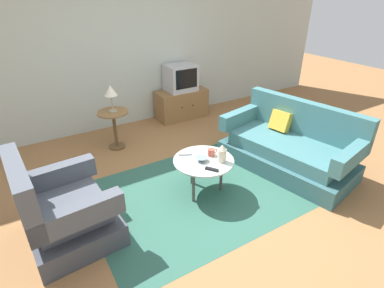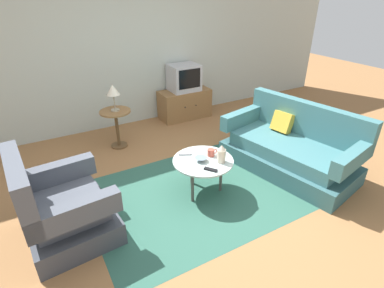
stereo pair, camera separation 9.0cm
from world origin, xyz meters
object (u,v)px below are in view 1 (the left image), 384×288
(television, at_px, (181,78))
(bowl, at_px, (201,159))
(armchair, at_px, (63,213))
(mug, at_px, (211,152))
(side_table, at_px, (114,122))
(tv_remote_silver, at_px, (185,154))
(table_lamp, at_px, (111,92))
(tv_remote_dark, at_px, (212,169))
(tv_stand, at_px, (181,104))
(coffee_table, at_px, (203,163))
(vase, at_px, (222,154))
(couch, at_px, (289,148))

(television, height_order, bowl, television)
(bowl, bearing_deg, armchair, 177.90)
(bowl, bearing_deg, mug, 15.43)
(side_table, xyz_separation_m, television, (1.47, 0.55, 0.34))
(mug, relative_size, tv_remote_silver, 0.83)
(side_table, distance_m, bowl, 1.75)
(table_lamp, bearing_deg, tv_remote_dark, -75.99)
(tv_remote_dark, relative_size, tv_remote_silver, 0.94)
(mug, bearing_deg, tv_stand, 69.57)
(table_lamp, relative_size, tv_remote_dark, 2.69)
(coffee_table, relative_size, vase, 3.27)
(armchair, bearing_deg, television, 126.43)
(coffee_table, height_order, mug, mug)
(coffee_table, relative_size, tv_remote_dark, 4.81)
(armchair, height_order, bowl, armchair)
(side_table, height_order, tv_remote_silver, side_table)
(couch, xyz_separation_m, tv_remote_dark, (-1.36, -0.12, 0.17))
(table_lamp, bearing_deg, tv_remote_silver, -74.84)
(television, bearing_deg, couch, -80.84)
(armchair, height_order, tv_remote_dark, armchair)
(armchair, relative_size, tv_remote_dark, 6.49)
(table_lamp, height_order, mug, table_lamp)
(vase, bearing_deg, television, 71.59)
(tv_remote_dark, height_order, tv_remote_silver, same)
(armchair, bearing_deg, tv_remote_dark, 75.29)
(tv_stand, height_order, bowl, tv_stand)
(coffee_table, height_order, television, television)
(armchair, xyz_separation_m, table_lamp, (1.06, 1.62, 0.58))
(coffee_table, xyz_separation_m, television, (0.94, 2.22, 0.36))
(table_lamp, bearing_deg, side_table, 176.20)
(side_table, xyz_separation_m, tv_stand, (1.47, 0.54, -0.16))
(side_table, bearing_deg, couch, -44.01)
(couch, bearing_deg, side_table, 34.33)
(couch, relative_size, side_table, 3.15)
(tv_stand, distance_m, television, 0.50)
(armchair, relative_size, tv_stand, 1.02)
(couch, bearing_deg, tv_stand, -2.45)
(couch, xyz_separation_m, tv_stand, (-0.38, 2.32, -0.03))
(bowl, height_order, tv_remote_dark, bowl)
(coffee_table, bearing_deg, couch, -5.06)
(television, bearing_deg, tv_remote_dark, -111.94)
(armchair, relative_size, television, 1.81)
(vase, bearing_deg, tv_stand, 71.49)
(tv_stand, distance_m, table_lamp, 1.68)
(tv_stand, height_order, television, television)
(vase, bearing_deg, tv_remote_silver, 128.54)
(vase, relative_size, bowl, 1.49)
(side_table, xyz_separation_m, table_lamp, (0.01, -0.00, 0.47))
(table_lamp, height_order, vase, table_lamp)
(vase, xyz_separation_m, tv_remote_dark, (-0.20, -0.09, -0.09))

